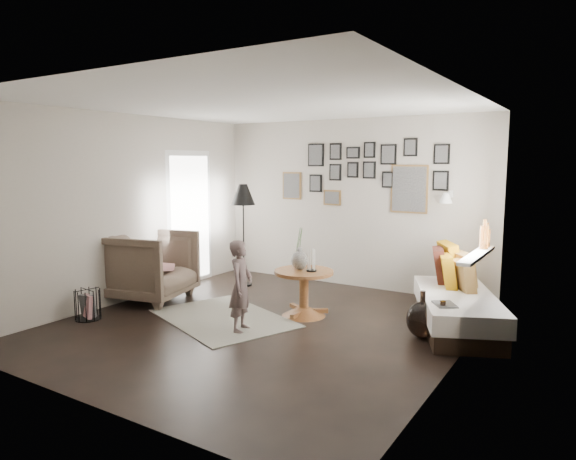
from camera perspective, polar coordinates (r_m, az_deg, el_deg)
The scene contains 23 objects.
ground at distance 6.25m, azimuth -2.87°, elevation -10.54°, with size 4.80×4.80×0.00m, color black.
wall_back at distance 8.05m, azimuth 6.88°, elevation 2.95°, with size 4.50×4.50×0.00m, color #ADA497.
wall_front at distance 4.25m, azimuth -21.80°, elevation -1.66°, with size 4.50×4.50×0.00m, color #ADA497.
wall_left at distance 7.49m, azimuth -17.23°, elevation 2.32°, with size 4.80×4.80×0.00m, color #ADA497.
wall_right at distance 5.04m, azimuth 18.52°, elevation -0.13°, with size 4.80×4.80×0.00m, color #ADA497.
ceiling at distance 5.97m, azimuth -3.04°, elevation 13.89°, with size 4.80×4.80×0.00m, color white.
door_left at distance 8.33m, azimuth -10.85°, elevation 1.30°, with size 0.00×2.14×2.14m.
window_right at distance 6.41m, azimuth 20.55°, elevation -1.97°, with size 0.15×1.32×1.30m.
gallery_wall at distance 7.89m, azimuth 8.78°, elevation 6.05°, with size 2.74×0.03×1.08m.
wall_sconce at distance 7.26m, azimuth 17.16°, elevation 3.46°, with size 0.18×0.36×0.16m.
rug at distance 6.55m, azimuth -7.23°, elevation -9.66°, with size 1.78×1.24×0.01m, color beige.
pedestal_table at distance 6.55m, azimuth 1.77°, elevation -7.21°, with size 0.75×0.75×0.59m.
vase at distance 6.50m, azimuth 1.26°, elevation -2.98°, with size 0.21×0.21×0.53m.
candles at distance 6.39m, azimuth 2.64°, elevation -3.43°, with size 0.13×0.13×0.28m.
daybed at distance 6.44m, azimuth 18.49°, elevation -7.72°, with size 1.48×2.01×0.91m.
magazine_on_daybed at distance 5.80m, azimuth 17.02°, elevation -7.89°, with size 0.21×0.28×0.01m, color black.
armchair at distance 7.49m, azimuth -15.11°, elevation -3.87°, with size 1.05×1.08×0.98m, color brown.
armchair_cushion at distance 7.52m, azimuth -14.83°, elevation -3.89°, with size 0.44×0.44×0.11m, color beige.
floor_lamp at distance 8.00m, azimuth -5.01°, elevation 3.52°, with size 0.37×0.37×1.60m.
magazine_basket at distance 6.89m, azimuth -21.36°, elevation -7.72°, with size 0.34×0.34×0.38m.
demijohn_large at distance 5.97m, azimuth 14.68°, elevation -9.60°, with size 0.35×0.35×0.53m.
demijohn_small at distance 5.80m, azimuth 16.73°, elevation -10.43°, with size 0.31×0.31×0.48m.
child at distance 5.93m, azimuth -5.25°, elevation -6.22°, with size 0.39×0.25×1.06m, color brown.
Camera 1 is at (3.40, -4.87, 1.94)m, focal length 32.00 mm.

